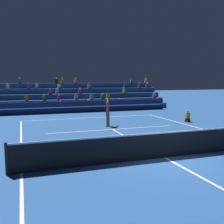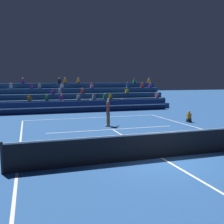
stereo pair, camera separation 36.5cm
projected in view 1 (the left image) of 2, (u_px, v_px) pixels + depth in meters
ground_plane at (165, 158)px, 10.62m from camera, size 120.00×120.00×0.00m
court_lines at (165, 158)px, 10.62m from camera, size 11.10×23.90×0.01m
tennis_net at (165, 145)px, 10.55m from camera, size 12.00×0.10×1.10m
sponsor_banner_wall at (81, 107)px, 25.41m from camera, size 18.00×0.26×1.10m
bleacher_stand at (73, 99)px, 28.91m from camera, size 20.03×4.75×3.38m
ball_kid_courtside at (188, 117)px, 19.60m from camera, size 0.30×0.36×0.84m
tennis_player at (108, 112)px, 17.71m from camera, size 0.63×1.33×2.23m
tennis_ball at (110, 131)px, 16.10m from camera, size 0.07×0.07×0.07m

